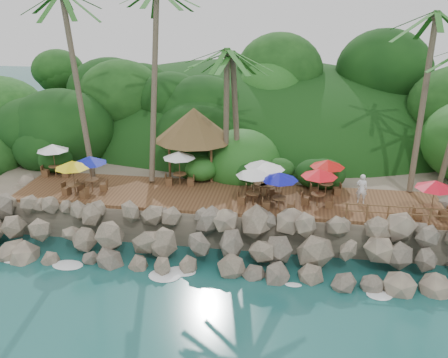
# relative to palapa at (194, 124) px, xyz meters

# --- Properties ---
(ground) EXTENTS (140.00, 140.00, 0.00)m
(ground) POSITION_rel_palapa_xyz_m (2.59, -9.68, -5.79)
(ground) COLOR #19514F
(ground) RESTS_ON ground
(land_base) EXTENTS (32.00, 25.20, 2.10)m
(land_base) POSITION_rel_palapa_xyz_m (2.59, 6.32, -4.74)
(land_base) COLOR gray
(land_base) RESTS_ON ground
(jungle_hill) EXTENTS (44.80, 28.00, 15.40)m
(jungle_hill) POSITION_rel_palapa_xyz_m (2.59, 13.82, -5.79)
(jungle_hill) COLOR #143811
(jungle_hill) RESTS_ON ground
(seawall) EXTENTS (29.00, 4.00, 2.30)m
(seawall) POSITION_rel_palapa_xyz_m (2.59, -7.68, -4.64)
(seawall) COLOR gray
(seawall) RESTS_ON ground
(terrace) EXTENTS (26.00, 5.00, 0.20)m
(terrace) POSITION_rel_palapa_xyz_m (2.59, -3.68, -3.59)
(terrace) COLOR brown
(terrace) RESTS_ON land_base
(jungle_foliage) EXTENTS (44.00, 16.00, 12.00)m
(jungle_foliage) POSITION_rel_palapa_xyz_m (2.59, 5.32, -5.79)
(jungle_foliage) COLOR #143811
(jungle_foliage) RESTS_ON ground
(foam_line) EXTENTS (25.20, 0.80, 0.06)m
(foam_line) POSITION_rel_palapa_xyz_m (2.59, -9.38, -5.76)
(foam_line) COLOR white
(foam_line) RESTS_ON ground
(palms) EXTENTS (29.50, 7.07, 13.33)m
(palms) POSITION_rel_palapa_xyz_m (4.34, -0.90, 6.56)
(palms) COLOR brown
(palms) RESTS_ON ground
(palapa) EXTENTS (5.31, 5.31, 4.60)m
(palapa) POSITION_rel_palapa_xyz_m (0.00, 0.00, 0.00)
(palapa) COLOR brown
(palapa) RESTS_ON ground
(dining_clusters) EXTENTS (25.72, 5.32, 2.30)m
(dining_clusters) POSITION_rel_palapa_xyz_m (2.73, -3.89, -1.58)
(dining_clusters) COLOR brown
(dining_clusters) RESTS_ON terrace
(railing) EXTENTS (7.20, 0.10, 1.00)m
(railing) POSITION_rel_palapa_xyz_m (13.09, -6.03, -2.88)
(railing) COLOR brown
(railing) RESTS_ON terrace
(waiter) EXTENTS (0.74, 0.57, 1.82)m
(waiter) POSITION_rel_palapa_xyz_m (10.80, -3.56, -2.58)
(waiter) COLOR white
(waiter) RESTS_ON terrace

